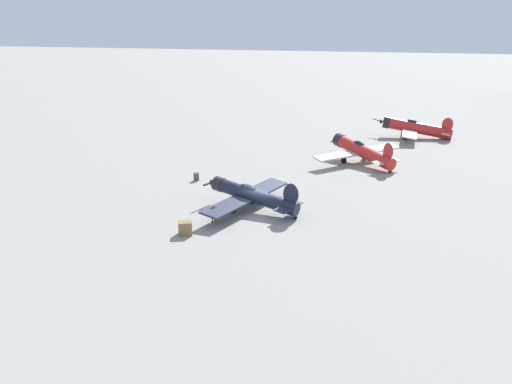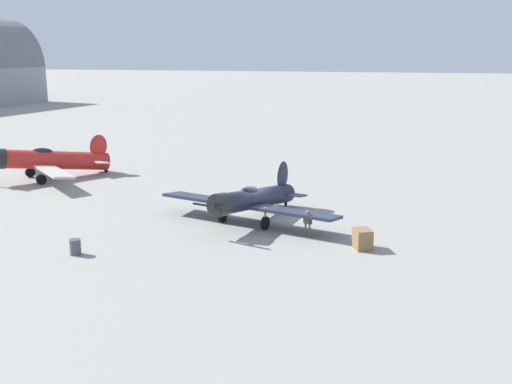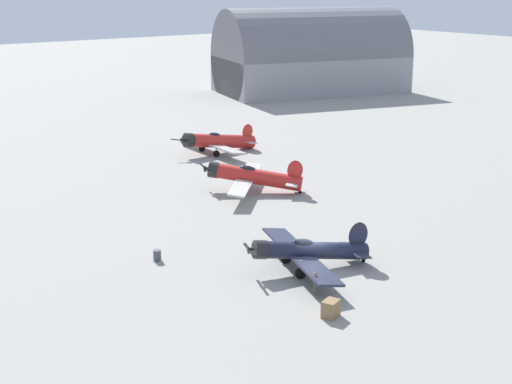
% 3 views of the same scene
% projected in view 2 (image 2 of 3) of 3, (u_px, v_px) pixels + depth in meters
% --- Properties ---
extents(ground_plane, '(400.00, 400.00, 0.00)m').
position_uv_depth(ground_plane, '(256.00, 220.00, 38.72)').
color(ground_plane, gray).
extents(airplane_foreground, '(11.74, 9.27, 3.25)m').
position_uv_depth(airplane_foreground, '(252.00, 200.00, 37.97)').
color(airplane_foreground, '#1E2338').
rests_on(airplane_foreground, ground_plane).
extents(airplane_mid_apron, '(9.83, 9.73, 3.38)m').
position_uv_depth(airplane_mid_apron, '(48.00, 160.00, 49.85)').
color(airplane_mid_apron, red).
rests_on(airplane_mid_apron, ground_plane).
extents(ground_crew_mechanic, '(0.55, 0.41, 1.60)m').
position_uv_depth(ground_crew_mechanic, '(308.00, 221.00, 35.06)').
color(ground_crew_mechanic, brown).
rests_on(ground_crew_mechanic, ground_plane).
extents(equipment_crate, '(1.18, 1.32, 1.09)m').
position_uv_depth(equipment_crate, '(363.00, 239.00, 33.19)').
color(equipment_crate, olive).
rests_on(equipment_crate, ground_plane).
extents(fuel_drum, '(0.62, 0.62, 0.83)m').
position_uv_depth(fuel_drum, '(75.00, 247.00, 32.30)').
color(fuel_drum, '#474C56').
rests_on(fuel_drum, ground_plane).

